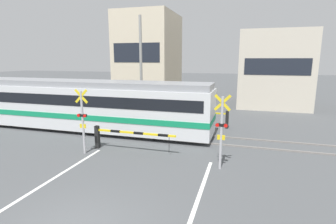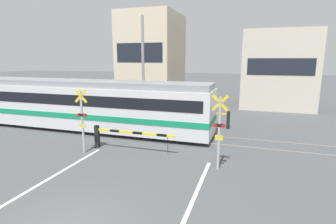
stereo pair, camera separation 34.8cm
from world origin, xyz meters
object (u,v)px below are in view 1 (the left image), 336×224
object	(u,v)px
crossing_signal_left	(83,119)
commuter_train	(83,104)
crossing_barrier_far	(210,116)
pedestrian	(201,105)
crossing_barrier_near	(117,135)
crossing_signal_right	(221,129)

from	to	relation	value
crossing_signal_left	commuter_train	bearing A→B (deg)	124.14
crossing_barrier_far	pedestrian	size ratio (longest dim) A/B	2.48
crossing_barrier_near	crossing_signal_right	size ratio (longest dim) A/B	1.36
crossing_signal_left	crossing_signal_right	bearing A→B (deg)	0.00
crossing_barrier_far	crossing_signal_right	xyz separation A→B (m)	(1.33, -6.78, 0.95)
crossing_barrier_far	pedestrian	xyz separation A→B (m)	(-1.04, 2.68, 0.21)
crossing_signal_left	crossing_signal_right	size ratio (longest dim) A/B	1.00
crossing_barrier_near	crossing_signal_left	distance (m)	1.85
crossing_barrier_near	crossing_signal_left	world-z (taller)	crossing_signal_left
pedestrian	commuter_train	bearing A→B (deg)	-140.23
crossing_barrier_near	crossing_barrier_far	bearing A→B (deg)	56.68
commuter_train	crossing_signal_left	xyz separation A→B (m)	(2.60, -3.83, 0.03)
commuter_train	pedestrian	size ratio (longest dim) A/B	9.66
crossing_barrier_near	crossing_signal_right	distance (m)	5.37
crossing_barrier_near	pedestrian	bearing A→B (deg)	71.66
crossing_barrier_near	crossing_barrier_far	world-z (taller)	same
commuter_train	crossing_barrier_far	size ratio (longest dim) A/B	3.90
crossing_barrier_far	crossing_signal_right	world-z (taller)	crossing_signal_right
crossing_barrier_near	crossing_signal_left	xyz separation A→B (m)	(-1.33, -0.87, 0.95)
crossing_barrier_far	crossing_signal_right	size ratio (longest dim) A/B	1.36
crossing_barrier_far	pedestrian	distance (m)	2.88
crossing_barrier_far	commuter_train	bearing A→B (deg)	-159.28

